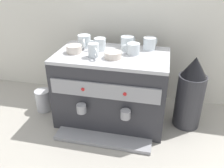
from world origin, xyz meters
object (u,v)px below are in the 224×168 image
(ceramic_cup_2, at_px, (128,42))
(ceramic_cup_4, at_px, (150,43))
(espresso_machine, at_px, (112,88))
(ceramic_cup_1, at_px, (99,44))
(coffee_grinder, at_px, (190,94))
(milk_pitcher, at_px, (43,100))
(ceramic_bowl_1, at_px, (113,55))
(ceramic_cup_0, at_px, (133,49))
(ceramic_cup_5, at_px, (84,41))
(ceramic_bowl_0, at_px, (74,49))
(ceramic_cup_3, at_px, (94,51))

(ceramic_cup_2, bearing_deg, ceramic_cup_4, 4.02)
(espresso_machine, distance_m, ceramic_cup_4, 0.37)
(ceramic_cup_1, height_order, coffee_grinder, ceramic_cup_1)
(ceramic_cup_1, distance_m, milk_pitcher, 0.58)
(ceramic_bowl_1, bearing_deg, ceramic_cup_0, 41.32)
(espresso_machine, relative_size, ceramic_bowl_1, 6.79)
(ceramic_cup_0, bearing_deg, ceramic_cup_1, 174.34)
(ceramic_cup_1, xyz_separation_m, ceramic_cup_2, (0.16, 0.08, -0.00))
(ceramic_cup_1, bearing_deg, ceramic_cup_5, 161.93)
(ceramic_cup_4, distance_m, ceramic_cup_5, 0.41)
(ceramic_cup_2, bearing_deg, milk_pitcher, -165.62)
(ceramic_cup_4, xyz_separation_m, coffee_grinder, (0.27, -0.10, -0.27))
(ceramic_bowl_0, relative_size, milk_pitcher, 0.61)
(ceramic_bowl_1, bearing_deg, ceramic_cup_4, 46.11)
(ceramic_bowl_1, height_order, milk_pitcher, ceramic_bowl_1)
(ceramic_cup_4, relative_size, ceramic_cup_5, 0.89)
(ceramic_cup_5, relative_size, coffee_grinder, 0.26)
(ceramic_cup_0, relative_size, coffee_grinder, 0.24)
(ceramic_bowl_1, bearing_deg, ceramic_cup_5, 146.67)
(ceramic_bowl_0, xyz_separation_m, ceramic_bowl_1, (0.24, -0.03, -0.00))
(milk_pitcher, bearing_deg, ceramic_cup_5, 18.72)
(ceramic_cup_1, distance_m, ceramic_bowl_0, 0.15)
(espresso_machine, bearing_deg, milk_pitcher, -178.45)
(milk_pitcher, bearing_deg, ceramic_bowl_1, -4.92)
(espresso_machine, height_order, ceramic_cup_2, ceramic_cup_2)
(ceramic_cup_2, xyz_separation_m, ceramic_cup_4, (0.14, 0.01, -0.00))
(ceramic_bowl_0, xyz_separation_m, coffee_grinder, (0.71, 0.06, -0.25))
(ceramic_cup_2, bearing_deg, ceramic_bowl_1, -105.40)
(ceramic_cup_5, bearing_deg, milk_pitcher, -161.28)
(ceramic_cup_2, height_order, ceramic_cup_3, ceramic_cup_3)
(espresso_machine, xyz_separation_m, ceramic_cup_1, (-0.09, 0.05, 0.27))
(ceramic_cup_0, height_order, ceramic_cup_2, ceramic_cup_2)
(ceramic_cup_4, bearing_deg, ceramic_bowl_0, -159.46)
(ceramic_cup_4, bearing_deg, ceramic_cup_0, -129.47)
(ceramic_cup_4, height_order, ceramic_bowl_1, ceramic_cup_4)
(ceramic_cup_4, relative_size, coffee_grinder, 0.23)
(ceramic_cup_0, distance_m, ceramic_cup_1, 0.21)
(milk_pitcher, bearing_deg, ceramic_cup_2, 14.38)
(ceramic_cup_1, distance_m, ceramic_cup_3, 0.12)
(ceramic_cup_2, xyz_separation_m, ceramic_bowl_1, (-0.05, -0.19, -0.02))
(ceramic_cup_2, distance_m, coffee_grinder, 0.50)
(milk_pitcher, bearing_deg, ceramic_cup_1, 9.09)
(milk_pitcher, bearing_deg, espresso_machine, 1.55)
(ceramic_cup_4, relative_size, ceramic_bowl_0, 1.17)
(milk_pitcher, bearing_deg, ceramic_bowl_0, -2.04)
(espresso_machine, relative_size, ceramic_cup_3, 7.15)
(ceramic_bowl_0, distance_m, coffee_grinder, 0.75)
(milk_pitcher, bearing_deg, ceramic_cup_3, -7.96)
(espresso_machine, xyz_separation_m, coffee_grinder, (0.48, 0.04, -0.00))
(ceramic_cup_4, height_order, ceramic_cup_5, ceramic_cup_5)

